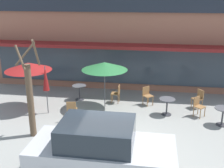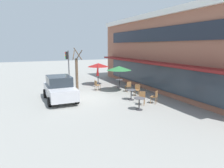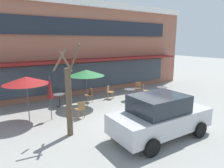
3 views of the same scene
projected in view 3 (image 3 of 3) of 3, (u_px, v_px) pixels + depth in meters
name	position (u px, v px, depth m)	size (l,w,h in m)	color
ground_plane	(137.00, 120.00, 9.83)	(80.00, 80.00, 0.00)	gray
building_facade	(65.00, 47.00, 17.37)	(19.07, 9.10, 6.63)	#935B47
cafe_table_near_wall	(130.00, 93.00, 13.07)	(0.70, 0.70, 0.76)	#333338
cafe_table_streetside	(162.00, 91.00, 13.63)	(0.70, 0.70, 0.76)	#333338
cafe_table_by_tree	(59.00, 98.00, 11.82)	(0.70, 0.70, 0.76)	#333338
patio_umbrella_green_folded	(26.00, 80.00, 9.36)	(2.10, 2.10, 2.20)	#4C4C51
patio_umbrella_cream_folded	(50.00, 88.00, 9.58)	(0.28, 0.28, 2.20)	#4C4C51
patio_umbrella_corner_open	(86.00, 73.00, 11.62)	(2.10, 2.10, 2.20)	#4C4C51
cafe_chair_0	(145.00, 90.00, 13.81)	(0.56, 0.56, 0.89)	olive
cafe_chair_1	(80.00, 108.00, 10.00)	(0.45, 0.45, 0.89)	olive
cafe_chair_2	(89.00, 94.00, 12.74)	(0.42, 0.42, 0.89)	olive
cafe_chair_3	(109.00, 91.00, 13.47)	(0.56, 0.56, 0.89)	olive
cafe_chair_4	(138.00, 87.00, 14.67)	(0.55, 0.55, 0.89)	olive
parked_sedan	(160.00, 116.00, 7.99)	(4.21, 2.04, 1.76)	#B7B7BC
street_tree	(69.00, 98.00, 7.99)	(1.01, 0.92, 3.74)	brown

